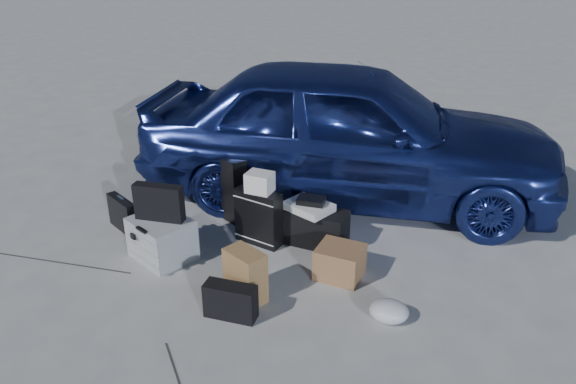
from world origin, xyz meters
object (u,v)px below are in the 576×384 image
(pelican_case, at_px, (162,239))
(duffel_bag, at_px, (311,226))
(cardboard_box, at_px, (340,262))
(suitcase_left, at_px, (227,185))
(suitcase_right, at_px, (259,217))
(car, at_px, (349,131))
(briefcase, at_px, (123,214))

(pelican_case, distance_m, duffel_bag, 1.38)
(cardboard_box, bearing_deg, duffel_bag, 143.86)
(pelican_case, xyz_separation_m, suitcase_left, (-0.02, 0.98, 0.15))
(pelican_case, distance_m, suitcase_right, 0.91)
(car, xyz_separation_m, pelican_case, (-0.81, -2.10, -0.57))
(suitcase_left, xyz_separation_m, duffel_bag, (1.02, -0.03, -0.16))
(car, height_order, suitcase_left, car)
(car, bearing_deg, duffel_bag, 169.54)
(suitcase_right, relative_size, duffel_bag, 0.78)
(briefcase, bearing_deg, duffel_bag, 40.43)
(briefcase, relative_size, suitcase_left, 0.64)
(suitcase_left, xyz_separation_m, suitcase_right, (0.60, -0.29, -0.07))
(briefcase, bearing_deg, pelican_case, 1.91)
(pelican_case, bearing_deg, cardboard_box, 33.72)
(car, relative_size, cardboard_box, 11.72)
(suitcase_left, bearing_deg, cardboard_box, 2.44)
(suitcase_right, bearing_deg, pelican_case, -130.05)
(cardboard_box, bearing_deg, suitcase_left, 165.29)
(suitcase_left, relative_size, cardboard_box, 1.78)
(pelican_case, relative_size, suitcase_left, 0.78)
(briefcase, bearing_deg, car, 67.73)
(pelican_case, bearing_deg, briefcase, 178.73)
(suitcase_left, xyz_separation_m, cardboard_box, (1.53, -0.40, -0.20))
(duffel_bag, bearing_deg, briefcase, -163.53)
(car, relative_size, pelican_case, 8.43)
(suitcase_left, height_order, duffel_bag, suitcase_left)
(briefcase, bearing_deg, suitcase_right, 37.71)
(pelican_case, distance_m, cardboard_box, 1.62)
(car, height_order, cardboard_box, car)
(suitcase_left, distance_m, duffel_bag, 1.03)
(pelican_case, xyz_separation_m, suitcase_right, (0.59, 0.69, 0.08))
(suitcase_right, distance_m, cardboard_box, 0.94)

